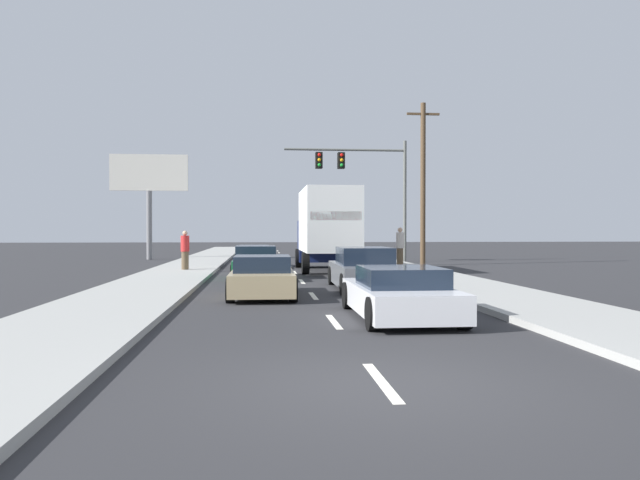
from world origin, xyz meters
name	(u,v)px	position (x,y,z in m)	size (l,w,h in m)	color
ground_plane	(290,266)	(0.00, 25.00, 0.00)	(140.00, 140.00, 0.00)	#2B2B2D
sidewalk_right	(406,270)	(5.08, 20.00, 0.07)	(3.06, 80.00, 0.14)	#9E9E99
sidewalk_left	(180,272)	(-5.08, 20.00, 0.07)	(3.06, 80.00, 0.14)	#9E9E99
lane_markings	(292,269)	(0.00, 22.62, 0.00)	(0.14, 57.00, 0.01)	silver
car_black	(254,257)	(-1.88, 24.65, 0.53)	(1.87, 4.52, 1.13)	black
car_green	(256,264)	(-1.72, 16.74, 0.58)	(1.88, 4.42, 1.29)	#196B38
car_tan	(262,277)	(-1.46, 10.14, 0.54)	(1.88, 4.29, 1.17)	tan
box_truck	(327,226)	(1.51, 20.73, 2.11)	(2.54, 7.50, 3.74)	white
car_gray	(364,270)	(1.77, 11.90, 0.62)	(1.96, 4.70, 1.35)	slate
car_white	(399,294)	(1.46, 5.49, 0.52)	(1.97, 4.37, 1.10)	white
traffic_signal_mast	(357,172)	(4.20, 28.89, 5.40)	(7.39, 0.69, 7.32)	#595B56
utility_pole_mid	(423,182)	(7.27, 25.21, 4.55)	(1.80, 0.28, 8.83)	brown
roadside_billboard	(149,183)	(-8.81, 33.47, 5.02)	(5.02, 0.36, 6.89)	slate
pedestrian_near_corner	(185,250)	(-4.90, 20.46, 1.01)	(0.38, 0.38, 1.74)	brown
pedestrian_mid_block	(400,247)	(5.25, 21.92, 1.10)	(0.38, 0.38, 1.90)	brown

